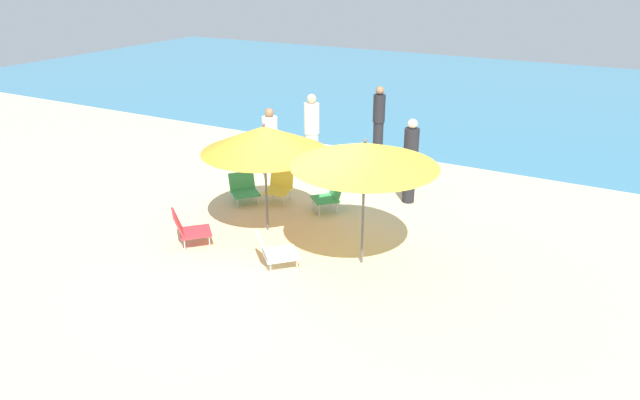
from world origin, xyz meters
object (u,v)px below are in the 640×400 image
Objects in this scene: beach_chair_d at (188,228)px; person_b at (270,146)px; umbrella_orange at (264,139)px; umbrella_yellow at (365,154)px; beach_chair_e at (331,193)px; beach_chair_b at (280,184)px; person_a at (410,161)px; beach_chair_c at (244,188)px; beach_chair_a at (274,251)px; person_c at (312,131)px; person_d at (379,123)px.

beach_chair_d is 0.46× the size of person_b.
umbrella_yellow is at bearing -8.61° from umbrella_orange.
umbrella_orange is 3.01× the size of beach_chair_e.
person_b reaches higher than beach_chair_b.
person_b reaches higher than beach_chair_e.
umbrella_orange is at bearing 104.14° from person_a.
beach_chair_e is 2.00m from person_b.
beach_chair_d is at bearing 13.27° from beach_chair_e.
beach_chair_e reaches higher than beach_chair_c.
person_a is (0.88, 3.42, 0.57)m from beach_chair_a.
person_c reaches higher than beach_chair_a.
beach_chair_d is (-1.59, -0.08, 0.05)m from beach_chair_a.
umbrella_orange is 2.74× the size of beach_chair_a.
person_b is at bearing -149.67° from beach_chair_b.
umbrella_yellow is 3.24× the size of beach_chair_b.
person_a reaches higher than beach_chair_c.
umbrella_orange is 0.97× the size of umbrella_yellow.
umbrella_orange reaches higher than person_c.
beach_chair_a is 5.53m from person_d.
beach_chair_e is (1.37, 2.37, 0.04)m from beach_chair_d.
beach_chair_e is at bearing 131.37° from umbrella_yellow.
umbrella_orange is 1.94m from beach_chair_c.
umbrella_yellow reaches higher than beach_chair_e.
beach_chair_e is 3.25m from person_d.
person_d is (-0.65, 5.46, 0.62)m from beach_chair_a.
beach_chair_a is 1.04× the size of beach_chair_d.
umbrella_yellow is 2.94× the size of beach_chair_d.
person_d is (0.94, 5.54, 0.57)m from beach_chair_d.
person_a is at bearing 95.17° from umbrella_yellow.
beach_chair_d is 0.43× the size of person_d.
person_c is at bearing 106.37° from umbrella_orange.
beach_chair_a is 0.44× the size of person_d.
person_d is at bearing 110.64° from umbrella_yellow.
beach_chair_a is 3.68m from person_b.
umbrella_yellow reaches higher than person_d.
person_a is 0.95× the size of person_d.
person_b is (-0.11, 1.13, 0.52)m from beach_chair_c.
person_a reaches higher than beach_chair_d.
beach_chair_c is 1.03× the size of beach_chair_e.
beach_chair_a is 0.46× the size of person_c.
beach_chair_e is (1.69, 0.38, 0.08)m from beach_chair_c.
umbrella_orange is 3.52m from person_c.
beach_chair_d reaches higher than beach_chair_a.
person_c is at bearing 46.81° from beach_chair_d.
person_c is (-0.18, 4.42, 0.51)m from beach_chair_d.
person_b is 0.92× the size of person_d.
beach_chair_a is 4.72m from person_c.
person_b is at bearing 134.83° from beach_chair_c.
umbrella_orange reaches higher than person_d.
umbrella_yellow is at bearing -28.19° from beach_chair_d.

